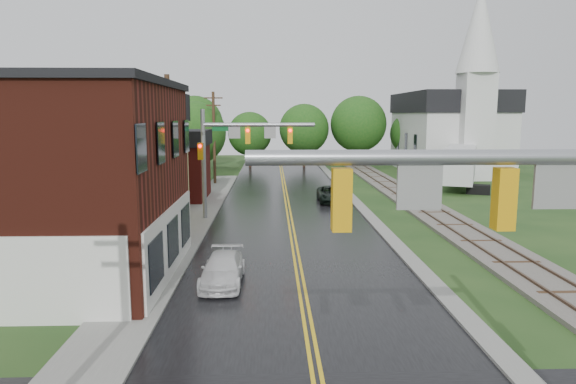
{
  "coord_description": "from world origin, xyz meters",
  "views": [
    {
      "loc": [
        -1.17,
        -6.35,
        6.92
      ],
      "look_at": [
        -0.47,
        15.92,
        3.5
      ],
      "focal_mm": 32.0,
      "sensor_mm": 36.0,
      "label": 1
    }
  ],
  "objects_px": {
    "tree_left_c": "(130,141)",
    "pickup_white": "(223,270)",
    "traffic_signal_near": "(546,230)",
    "tree_left_b": "(44,130)",
    "church": "(452,123)",
    "suv_dark": "(331,194)",
    "utility_pole_b": "(169,154)",
    "tree_left_e": "(196,135)",
    "semi_trailer": "(461,163)",
    "utility_pole_c": "(214,136)",
    "traffic_signal_far": "(236,144)"
  },
  "relations": [
    {
      "from": "tree_left_c",
      "to": "pickup_white",
      "type": "xyz_separation_m",
      "value": [
        10.65,
        -25.93,
        -3.92
      ]
    },
    {
      "from": "traffic_signal_near",
      "to": "tree_left_b",
      "type": "bearing_deg",
      "value": 125.49
    },
    {
      "from": "church",
      "to": "suv_dark",
      "type": "distance_m",
      "value": 26.76
    },
    {
      "from": "utility_pole_b",
      "to": "tree_left_c",
      "type": "xyz_separation_m",
      "value": [
        -7.05,
        17.9,
        -0.21
      ]
    },
    {
      "from": "traffic_signal_near",
      "to": "tree_left_e",
      "type": "relative_size",
      "value": 0.9
    },
    {
      "from": "traffic_signal_near",
      "to": "church",
      "type": "bearing_deg",
      "value": 72.28
    },
    {
      "from": "utility_pole_b",
      "to": "tree_left_e",
      "type": "xyz_separation_m",
      "value": [
        -2.05,
        23.9,
        0.09
      ]
    },
    {
      "from": "church",
      "to": "traffic_signal_near",
      "type": "bearing_deg",
      "value": -107.72
    },
    {
      "from": "tree_left_b",
      "to": "tree_left_c",
      "type": "relative_size",
      "value": 1.27
    },
    {
      "from": "traffic_signal_near",
      "to": "semi_trailer",
      "type": "height_order",
      "value": "traffic_signal_near"
    },
    {
      "from": "tree_left_c",
      "to": "traffic_signal_near",
      "type": "bearing_deg",
      "value": -65.44
    },
    {
      "from": "tree_left_c",
      "to": "semi_trailer",
      "type": "distance_m",
      "value": 30.7
    },
    {
      "from": "suv_dark",
      "to": "semi_trailer",
      "type": "relative_size",
      "value": 0.37
    },
    {
      "from": "utility_pole_c",
      "to": "tree_left_e",
      "type": "xyz_separation_m",
      "value": [
        -2.05,
        1.9,
        0.09
      ]
    },
    {
      "from": "pickup_white",
      "to": "utility_pole_c",
      "type": "bearing_deg",
      "value": 97.88
    },
    {
      "from": "traffic_signal_near",
      "to": "semi_trailer",
      "type": "relative_size",
      "value": 0.61
    },
    {
      "from": "traffic_signal_far",
      "to": "tree_left_b",
      "type": "relative_size",
      "value": 0.76
    },
    {
      "from": "tree_left_b",
      "to": "tree_left_c",
      "type": "height_order",
      "value": "tree_left_b"
    },
    {
      "from": "traffic_signal_near",
      "to": "semi_trailer",
      "type": "xyz_separation_m",
      "value": [
        13.26,
        39.51,
        -2.71
      ]
    },
    {
      "from": "traffic_signal_far",
      "to": "utility_pole_b",
      "type": "relative_size",
      "value": 0.82
    },
    {
      "from": "utility_pole_c",
      "to": "semi_trailer",
      "type": "distance_m",
      "value": 23.79
    },
    {
      "from": "suv_dark",
      "to": "semi_trailer",
      "type": "height_order",
      "value": "semi_trailer"
    },
    {
      "from": "tree_left_c",
      "to": "suv_dark",
      "type": "xyz_separation_m",
      "value": [
        17.35,
        -6.58,
        -3.89
      ]
    },
    {
      "from": "utility_pole_c",
      "to": "tree_left_b",
      "type": "distance_m",
      "value": 16.42
    },
    {
      "from": "tree_left_c",
      "to": "semi_trailer",
      "type": "bearing_deg",
      "value": 3.02
    },
    {
      "from": "church",
      "to": "tree_left_c",
      "type": "height_order",
      "value": "church"
    },
    {
      "from": "pickup_white",
      "to": "tree_left_c",
      "type": "bearing_deg",
      "value": 113.37
    },
    {
      "from": "suv_dark",
      "to": "pickup_white",
      "type": "xyz_separation_m",
      "value": [
        -6.7,
        -19.35,
        -0.03
      ]
    },
    {
      "from": "utility_pole_b",
      "to": "suv_dark",
      "type": "distance_m",
      "value": 15.84
    },
    {
      "from": "church",
      "to": "tree_left_e",
      "type": "distance_m",
      "value": 29.91
    },
    {
      "from": "tree_left_c",
      "to": "tree_left_e",
      "type": "relative_size",
      "value": 0.94
    },
    {
      "from": "utility_pole_b",
      "to": "semi_trailer",
      "type": "bearing_deg",
      "value": 39.66
    },
    {
      "from": "utility_pole_c",
      "to": "pickup_white",
      "type": "distance_m",
      "value": 30.53
    },
    {
      "from": "church",
      "to": "traffic_signal_near",
      "type": "relative_size",
      "value": 2.72
    },
    {
      "from": "utility_pole_c",
      "to": "tree_left_b",
      "type": "relative_size",
      "value": 0.93
    },
    {
      "from": "semi_trailer",
      "to": "tree_left_c",
      "type": "bearing_deg",
      "value": -176.98
    },
    {
      "from": "utility_pole_c",
      "to": "tree_left_c",
      "type": "height_order",
      "value": "utility_pole_c"
    },
    {
      "from": "church",
      "to": "utility_pole_b",
      "type": "relative_size",
      "value": 2.22
    },
    {
      "from": "traffic_signal_near",
      "to": "tree_left_b",
      "type": "height_order",
      "value": "tree_left_b"
    },
    {
      "from": "utility_pole_b",
      "to": "tree_left_c",
      "type": "height_order",
      "value": "utility_pole_b"
    },
    {
      "from": "traffic_signal_near",
      "to": "tree_left_b",
      "type": "relative_size",
      "value": 0.76
    },
    {
      "from": "utility_pole_b",
      "to": "pickup_white",
      "type": "relative_size",
      "value": 2.22
    },
    {
      "from": "semi_trailer",
      "to": "pickup_white",
      "type": "bearing_deg",
      "value": -125.89
    },
    {
      "from": "tree_left_e",
      "to": "tree_left_b",
      "type": "bearing_deg",
      "value": -122.74
    },
    {
      "from": "utility_pole_c",
      "to": "semi_trailer",
      "type": "relative_size",
      "value": 0.75
    },
    {
      "from": "church",
      "to": "semi_trailer",
      "type": "height_order",
      "value": "church"
    },
    {
      "from": "tree_left_e",
      "to": "utility_pole_b",
      "type": "bearing_deg",
      "value": -85.1
    },
    {
      "from": "church",
      "to": "tree_left_b",
      "type": "relative_size",
      "value": 2.06
    },
    {
      "from": "traffic_signal_far",
      "to": "tree_left_c",
      "type": "height_order",
      "value": "tree_left_c"
    },
    {
      "from": "church",
      "to": "utility_pole_c",
      "type": "bearing_deg",
      "value": -160.03
    }
  ]
}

